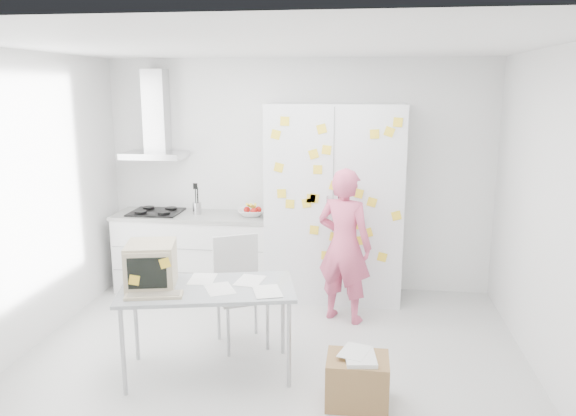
# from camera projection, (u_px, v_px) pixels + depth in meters

# --- Properties ---
(floor) EXTENTS (4.50, 4.00, 0.02)m
(floor) POSITION_uv_depth(u_px,v_px,m) (271.00, 363.00, 4.95)
(floor) COLOR silver
(floor) RESTS_ON ground
(walls) EXTENTS (4.52, 4.01, 2.70)m
(walls) POSITION_uv_depth(u_px,v_px,m) (283.00, 197.00, 5.36)
(walls) COLOR white
(walls) RESTS_ON ground
(ceiling) EXTENTS (4.50, 4.00, 0.02)m
(ceiling) POSITION_uv_depth(u_px,v_px,m) (269.00, 45.00, 4.38)
(ceiling) COLOR white
(ceiling) RESTS_ON walls
(counter_run) EXTENTS (1.84, 0.63, 1.28)m
(counter_run) POSITION_uv_depth(u_px,v_px,m) (195.00, 251.00, 6.65)
(counter_run) COLOR white
(counter_run) RESTS_ON ground
(range_hood) EXTENTS (0.70, 0.48, 1.01)m
(range_hood) POSITION_uv_depth(u_px,v_px,m) (156.00, 123.00, 6.53)
(range_hood) COLOR silver
(range_hood) RESTS_ON walls
(tall_cabinet) EXTENTS (1.50, 0.68, 2.20)m
(tall_cabinet) POSITION_uv_depth(u_px,v_px,m) (334.00, 203.00, 6.28)
(tall_cabinet) COLOR silver
(tall_cabinet) RESTS_ON ground
(person) EXTENTS (0.68, 0.57, 1.60)m
(person) POSITION_uv_depth(u_px,v_px,m) (344.00, 246.00, 5.70)
(person) COLOR #CF5072
(person) RESTS_ON ground
(desk) EXTENTS (1.54, 1.01, 1.13)m
(desk) POSITION_uv_depth(u_px,v_px,m) (172.00, 276.00, 4.61)
(desk) COLOR #979CA0
(desk) RESTS_ON ground
(chair) EXTENTS (0.62, 0.62, 1.01)m
(chair) POSITION_uv_depth(u_px,v_px,m) (240.00, 284.00, 5.25)
(chair) COLOR #AFAEAC
(chair) RESTS_ON ground
(cardboard_box) EXTENTS (0.47, 0.39, 0.41)m
(cardboard_box) POSITION_uv_depth(u_px,v_px,m) (357.00, 380.00, 4.27)
(cardboard_box) COLOR olive
(cardboard_box) RESTS_ON ground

